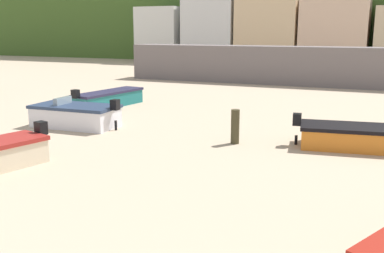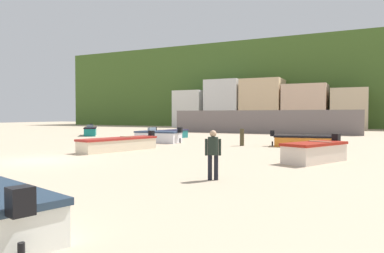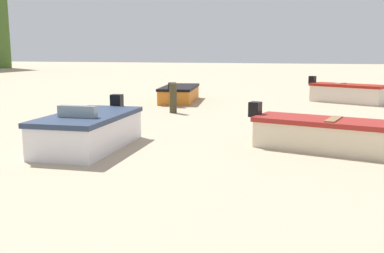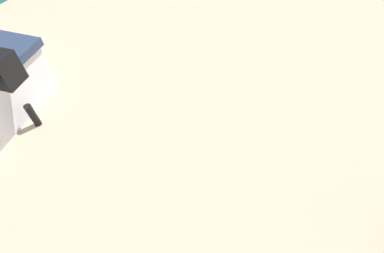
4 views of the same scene
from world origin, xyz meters
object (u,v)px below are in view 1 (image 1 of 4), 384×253
boat_white_3 (76,115)px  mooring_post_near_water (235,127)px  boat_teal_4 (108,99)px  boat_orange_7 (361,137)px

boat_white_3 → mooring_post_near_water: bearing=-93.1°
boat_teal_4 → mooring_post_near_water: size_ratio=3.85×
boat_white_3 → boat_teal_4: size_ratio=0.82×
boat_white_3 → mooring_post_near_water: size_ratio=3.16×
boat_teal_4 → boat_orange_7: size_ratio=1.07×
boat_white_3 → boat_teal_4: (-1.50, 4.54, -0.05)m
boat_orange_7 → mooring_post_near_water: 4.11m
boat_orange_7 → mooring_post_near_water: bearing=-84.7°
boat_orange_7 → mooring_post_near_water: (-3.99, -0.99, 0.21)m
boat_teal_4 → mooring_post_near_water: (8.22, -4.59, 0.18)m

